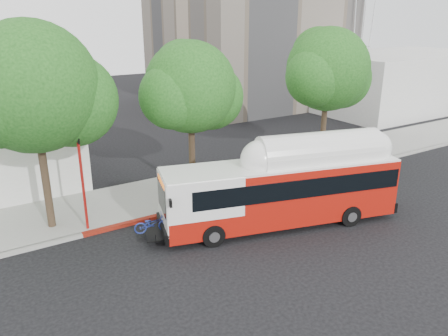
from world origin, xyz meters
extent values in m
plane|color=black|center=(0.00, 0.00, 0.00)|extent=(120.00, 120.00, 0.00)
cube|color=gray|center=(0.00, 6.50, 0.07)|extent=(60.00, 5.00, 0.15)
cube|color=gray|center=(0.00, 3.90, 0.07)|extent=(60.00, 0.30, 0.15)
cube|color=maroon|center=(-3.00, 3.90, 0.08)|extent=(10.00, 0.32, 0.16)
cylinder|color=#2D2116|center=(-9.00, 5.50, 3.04)|extent=(0.36, 0.36, 6.08)
sphere|color=#184614|center=(-9.00, 5.50, 6.84)|extent=(5.80, 5.80, 5.80)
sphere|color=#184614|center=(-7.41, 5.70, 6.08)|extent=(4.35, 4.35, 4.35)
cylinder|color=#2D2116|center=(-1.00, 6.00, 2.72)|extent=(0.36, 0.36, 5.44)
sphere|color=#184614|center=(-1.00, 6.00, 6.12)|extent=(5.00, 5.00, 5.00)
sphere|color=#184614|center=(0.38, 6.20, 5.44)|extent=(3.75, 3.75, 3.75)
cylinder|color=#2D2116|center=(9.00, 5.80, 2.88)|extent=(0.36, 0.36, 5.76)
sphere|color=#184614|center=(9.00, 5.80, 6.48)|extent=(5.40, 5.40, 5.40)
sphere|color=#184614|center=(10.48, 6.00, 5.76)|extent=(4.05, 4.05, 4.05)
cube|color=silver|center=(30.00, 16.00, 3.00)|extent=(20.00, 12.00, 6.00)
cube|color=#A4140B|center=(0.64, 0.01, 1.72)|extent=(11.70, 5.38, 2.77)
cube|color=black|center=(1.10, -0.11, 2.29)|extent=(10.61, 5.13, 0.91)
cube|color=white|center=(0.64, 0.01, 3.14)|extent=(11.68, 5.30, 0.10)
cube|color=white|center=(2.48, -0.48, 3.39)|extent=(6.39, 3.43, 0.52)
cube|color=black|center=(-5.39, 1.64, 0.48)|extent=(1.18, 1.86, 0.06)
imported|color=navy|center=(-5.39, 1.64, 0.94)|extent=(0.98, 1.73, 0.86)
cylinder|color=#A71511|center=(-7.61, 4.32, 2.20)|extent=(0.13, 0.13, 4.40)
cube|color=black|center=(-7.61, 4.32, 4.51)|extent=(0.06, 0.44, 0.28)
camera|label=1|loc=(-12.06, -15.05, 9.77)|focal=35.00mm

